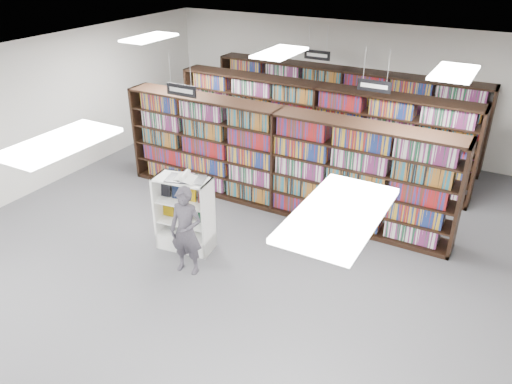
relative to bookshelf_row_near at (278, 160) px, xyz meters
The scene contains 18 objects.
floor 2.26m from the bookshelf_row_near, 90.00° to the right, with size 12.00×12.00×0.00m, color #4C4C51.
ceiling 2.94m from the bookshelf_row_near, 90.00° to the right, with size 10.00×12.00×0.10m, color white.
wall_back 4.04m from the bookshelf_row_near, 90.00° to the left, with size 10.00×0.10×3.20m, color silver.
wall_left 5.41m from the bookshelf_row_near, 158.20° to the right, with size 0.10×12.00×3.20m, color silver.
bookshelf_row_near is the anchor object (origin of this frame).
bookshelf_row_mid 2.00m from the bookshelf_row_near, 90.00° to the left, with size 7.00×0.60×2.10m.
bookshelf_row_far 3.70m from the bookshelf_row_near, 90.00° to the left, with size 7.00×0.60×2.10m.
aisle_sign_left 2.33m from the bookshelf_row_near, 146.29° to the right, with size 0.65×0.02×0.80m.
aisle_sign_right 2.33m from the bookshelf_row_near, 33.67° to the left, with size 0.65×0.02×0.80m.
aisle_sign_center 3.38m from the bookshelf_row_near, 99.46° to the left, with size 0.65×0.02×0.80m.
troffer_front_center 5.43m from the bookshelf_row_near, 90.00° to the right, with size 0.60×1.20×0.04m, color white.
troffer_front_right 6.20m from the bookshelf_row_near, 59.04° to the right, with size 0.60×1.20×0.04m, color white.
troffer_back_left 3.67m from the bookshelf_row_near, behind, with size 0.60×1.20×0.04m, color white.
troffer_back_center 2.11m from the bookshelf_row_near, ahead, with size 0.60×1.20×0.04m, color white.
troffer_back_right 3.67m from the bookshelf_row_near, ahead, with size 0.60×1.20×0.04m, color white.
endcap_display 2.31m from the bookshelf_row_near, 109.58° to the right, with size 1.04×0.62×1.38m.
open_book 2.26m from the bookshelf_row_near, 107.61° to the right, with size 0.74×0.56×0.13m.
shopper 2.73m from the bookshelf_row_near, 96.12° to the right, with size 0.56×0.37×1.54m, color #46424B.
Camera 1 is at (4.04, -6.17, 5.04)m, focal length 35.00 mm.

